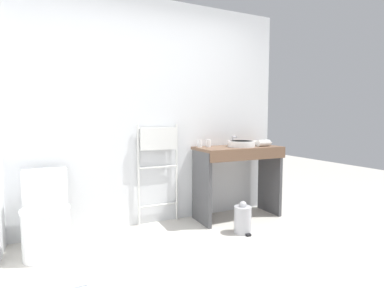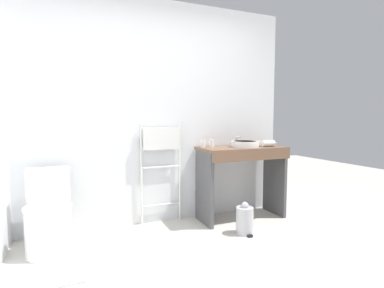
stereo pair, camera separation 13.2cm
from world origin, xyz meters
name	(u,v)px [view 1 (the left image)]	position (x,y,z in m)	size (l,w,h in m)	color
wall_back	(153,113)	(0.00, 1.61, 1.29)	(3.28, 0.12, 2.58)	silver
toilet	(46,221)	(-1.16, 1.16, 0.30)	(0.41, 0.54, 0.76)	white
towel_radiator	(158,149)	(0.03, 1.50, 0.87)	(0.49, 0.06, 1.16)	white
vanity_counter	(238,169)	(0.97, 1.27, 0.60)	(1.04, 0.51, 0.88)	brown
sink_basin	(241,144)	(1.01, 1.26, 0.92)	(0.33, 0.33, 0.07)	white
faucet	(233,139)	(1.01, 1.44, 0.96)	(0.02, 0.10, 0.12)	silver
cup_near_wall	(200,143)	(0.52, 1.43, 0.93)	(0.06, 0.06, 0.09)	white
cup_near_edge	(208,143)	(0.63, 1.40, 0.93)	(0.06, 0.06, 0.09)	white
hair_dryer	(264,143)	(1.30, 1.20, 0.92)	(0.22, 0.17, 0.08)	white
trash_bin	(243,219)	(0.74, 0.83, 0.15)	(0.18, 0.22, 0.34)	#B7B7BC
bath_mat	(46,282)	(-1.16, 0.64, 0.01)	(0.56, 0.36, 0.01)	#B2BCCC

